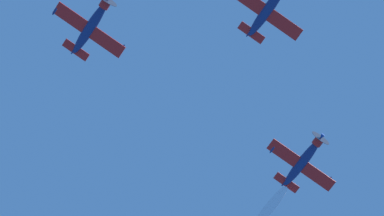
% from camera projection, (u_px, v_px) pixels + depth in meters
% --- Properties ---
extents(airplane_lead, '(7.17, 7.35, 2.71)m').
position_uv_depth(airplane_lead, '(269.00, 8.00, 91.43)').
color(airplane_lead, navy).
extents(airplane_left_wingman, '(7.17, 7.34, 2.73)m').
position_uv_depth(airplane_left_wingman, '(303.00, 161.00, 96.92)').
color(airplane_left_wingman, navy).
extents(airplane_right_wingman, '(7.16, 7.35, 2.71)m').
position_uv_depth(airplane_right_wingman, '(91.00, 26.00, 91.84)').
color(airplane_right_wingman, navy).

